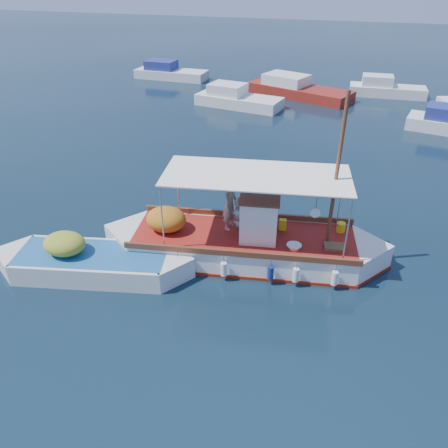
# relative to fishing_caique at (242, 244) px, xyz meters

# --- Properties ---
(ground) EXTENTS (160.00, 160.00, 0.00)m
(ground) POSITION_rel_fishing_caique_xyz_m (0.70, -0.24, -0.58)
(ground) COLOR black
(ground) RESTS_ON ground
(fishing_caique) EXTENTS (10.51, 4.00, 6.49)m
(fishing_caique) POSITION_rel_fishing_caique_xyz_m (0.00, 0.00, 0.00)
(fishing_caique) COLOR white
(fishing_caique) RESTS_ON ground
(dinghy) EXTENTS (7.08, 3.06, 1.76)m
(dinghy) POSITION_rel_fishing_caique_xyz_m (-4.84, -2.44, -0.21)
(dinghy) COLOR white
(dinghy) RESTS_ON ground
(bg_boat_nw) EXTENTS (6.83, 3.53, 1.80)m
(bg_boat_nw) POSITION_rel_fishing_caique_xyz_m (-5.45, 19.21, -0.08)
(bg_boat_nw) COLOR silver
(bg_boat_nw) RESTS_ON ground
(bg_boat_n) EXTENTS (9.01, 5.73, 1.80)m
(bg_boat_n) POSITION_rel_fishing_caique_xyz_m (-1.52, 23.47, -0.08)
(bg_boat_n) COLOR maroon
(bg_boat_n) RESTS_ON ground
(bg_boat_far_w) EXTENTS (6.85, 2.53, 1.80)m
(bg_boat_far_w) POSITION_rel_fishing_caique_xyz_m (-13.98, 26.35, -0.08)
(bg_boat_far_w) COLOR silver
(bg_boat_far_w) RESTS_ON ground
(bg_boat_far_n) EXTENTS (6.03, 2.19, 1.80)m
(bg_boat_far_n) POSITION_rel_fishing_caique_xyz_m (5.45, 25.66, -0.08)
(bg_boat_far_n) COLOR silver
(bg_boat_far_n) RESTS_ON ground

